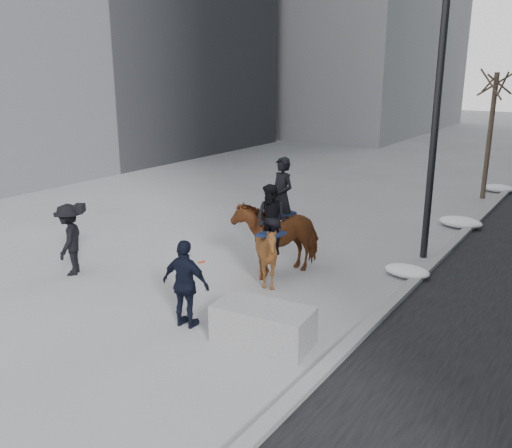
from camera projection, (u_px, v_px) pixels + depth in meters
The scene contains 10 objects.
ground at pixel (225, 304), 11.59m from camera, with size 120.00×120.00×0.00m, color gray.
curb at pixel (479, 218), 17.94m from camera, with size 0.25×90.00×0.12m, color gray.
planter at pixel (263, 325), 9.88m from camera, with size 1.79×0.89×0.72m, color gray.
tree_near at pixel (490, 130), 20.26m from camera, with size 1.20×1.20×5.24m, color #3A2F22, non-canonical shape.
mounted_left at pixel (279, 230), 13.23m from camera, with size 1.70×2.40×2.83m.
mounted_right at pixel (268, 247), 12.33m from camera, with size 1.29×1.44×2.37m.
feeder at pixel (186, 284), 10.38m from camera, with size 1.07×0.92×1.75m.
camera_crew at pixel (70, 239), 13.06m from camera, with size 1.19×1.30×1.75m.
lamppost at pixel (440, 62), 13.03m from camera, with size 0.25×1.08×9.09m.
snow_piles at pixel (467, 217), 17.81m from camera, with size 1.33×11.89×0.34m.
Camera 1 is at (6.49, -8.48, 4.87)m, focal length 38.00 mm.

